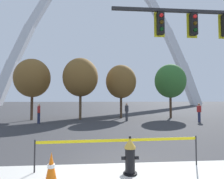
# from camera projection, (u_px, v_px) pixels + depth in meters

# --- Properties ---
(ground_plane) EXTENTS (240.00, 240.00, 0.00)m
(ground_plane) POSITION_uv_depth(u_px,v_px,m) (125.00, 168.00, 5.32)
(ground_plane) COLOR #333335
(fire_hydrant) EXTENTS (0.46, 0.48, 0.99)m
(fire_hydrant) POSITION_uv_depth(u_px,v_px,m) (130.00, 156.00, 4.88)
(fire_hydrant) COLOR black
(fire_hydrant) RESTS_ON ground
(caution_tape_barrier) EXTENTS (4.66, 0.26, 0.88)m
(caution_tape_barrier) POSITION_uv_depth(u_px,v_px,m) (120.00, 147.00, 5.26)
(caution_tape_barrier) COLOR #232326
(caution_tape_barrier) RESTS_ON ground
(traffic_cone_by_hydrant) EXTENTS (0.36, 0.36, 0.73)m
(traffic_cone_by_hydrant) POSITION_uv_depth(u_px,v_px,m) (51.00, 168.00, 4.31)
(traffic_cone_by_hydrant) COLOR black
(traffic_cone_by_hydrant) RESTS_ON ground
(monument_arch) EXTENTS (60.63, 2.49, 44.52)m
(monument_arch) POSITION_uv_depth(u_px,v_px,m) (100.00, 38.00, 54.77)
(monument_arch) COLOR silver
(monument_arch) RESTS_ON ground
(tree_far_left) EXTENTS (3.28, 3.28, 5.74)m
(tree_far_left) POSITION_uv_depth(u_px,v_px,m) (32.00, 78.00, 17.44)
(tree_far_left) COLOR #473323
(tree_far_left) RESTS_ON ground
(tree_left_mid) EXTENTS (3.38, 3.38, 5.91)m
(tree_left_mid) POSITION_uv_depth(u_px,v_px,m) (81.00, 77.00, 17.87)
(tree_left_mid) COLOR brown
(tree_left_mid) RESTS_ON ground
(tree_center_left) EXTENTS (3.14, 3.14, 5.50)m
(tree_center_left) POSITION_uv_depth(u_px,v_px,m) (121.00, 82.00, 19.22)
(tree_center_left) COLOR #473323
(tree_center_left) RESTS_ON ground
(tree_center_right) EXTENTS (3.21, 3.21, 5.62)m
(tree_center_right) POSITION_uv_depth(u_px,v_px,m) (170.00, 81.00, 19.43)
(tree_center_right) COLOR #473323
(tree_center_right) RESTS_ON ground
(pedestrian_walking_left) EXTENTS (0.39, 0.36, 1.59)m
(pedestrian_walking_left) POSITION_uv_depth(u_px,v_px,m) (199.00, 112.00, 15.87)
(pedestrian_walking_left) COLOR #232847
(pedestrian_walking_left) RESTS_ON ground
(pedestrian_standing_center) EXTENTS (0.29, 0.38, 1.59)m
(pedestrian_standing_center) POSITION_uv_depth(u_px,v_px,m) (127.00, 112.00, 16.57)
(pedestrian_standing_center) COLOR #38383D
(pedestrian_standing_center) RESTS_ON ground
(pedestrian_walking_right) EXTENTS (0.27, 0.37, 1.59)m
(pedestrian_walking_right) POSITION_uv_depth(u_px,v_px,m) (39.00, 113.00, 14.99)
(pedestrian_walking_right) COLOR #232847
(pedestrian_walking_right) RESTS_ON ground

